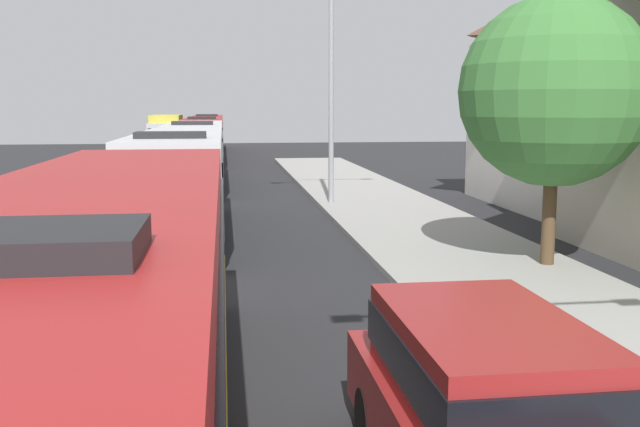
# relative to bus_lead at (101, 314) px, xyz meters

# --- Properties ---
(bus_lead) EXTENTS (2.58, 12.16, 3.21)m
(bus_lead) POSITION_rel_bus_lead_xyz_m (0.00, 0.00, 0.00)
(bus_lead) COLOR maroon
(bus_lead) RESTS_ON ground_plane
(bus_second_in_line) EXTENTS (2.58, 10.90, 3.21)m
(bus_second_in_line) POSITION_rel_bus_lead_xyz_m (-0.00, 14.10, -0.00)
(bus_second_in_line) COLOR silver
(bus_second_in_line) RESTS_ON ground_plane
(bus_middle) EXTENTS (2.58, 12.13, 3.21)m
(bus_middle) POSITION_rel_bus_lead_xyz_m (-0.00, 27.58, -0.00)
(bus_middle) COLOR silver
(bus_middle) RESTS_ON ground_plane
(bus_fourth_in_line) EXTENTS (2.58, 12.38, 3.21)m
(bus_fourth_in_line) POSITION_rel_bus_lead_xyz_m (0.00, 41.77, 0.00)
(bus_fourth_in_line) COLOR maroon
(bus_fourth_in_line) RESTS_ON ground_plane
(bus_rear) EXTENTS (2.58, 12.21, 3.21)m
(bus_rear) POSITION_rel_bus_lead_xyz_m (0.00, 55.59, 0.00)
(bus_rear) COLOR maroon
(bus_rear) RESTS_ON ground_plane
(white_suv) EXTENTS (1.86, 4.87, 1.90)m
(white_suv) POSITION_rel_bus_lead_xyz_m (3.70, -1.39, -0.66)
(white_suv) COLOR maroon
(white_suv) RESTS_ON ground_plane
(box_truck_oncoming) EXTENTS (2.35, 7.57, 3.15)m
(box_truck_oncoming) POSITION_rel_bus_lead_xyz_m (-3.30, 51.81, 0.02)
(box_truck_oncoming) COLOR #B7B7BC
(box_truck_oncoming) RESTS_ON ground_plane
(streetlamp_mid) EXTENTS (5.17, 0.28, 8.75)m
(streetlamp_mid) POSITION_rel_bus_lead_xyz_m (5.40, 19.69, 3.73)
(streetlamp_mid) COLOR gray
(streetlamp_mid) RESTS_ON sidewalk
(roadside_tree) EXTENTS (4.38, 4.38, 6.22)m
(roadside_tree) POSITION_rel_bus_lead_xyz_m (8.84, 8.22, 2.48)
(roadside_tree) COLOR #4C3823
(roadside_tree) RESTS_ON sidewalk
(house_distant_gabled) EXTENTS (6.73, 8.63, 8.92)m
(house_distant_gabled) POSITION_rel_bus_lead_xyz_m (15.05, 18.65, 2.86)
(house_distant_gabled) COLOR beige
(house_distant_gabled) RESTS_ON ground_plane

